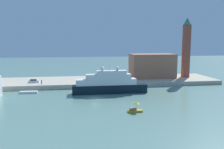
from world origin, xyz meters
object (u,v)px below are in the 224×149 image
(small_motorboat, at_px, (135,108))
(mooring_bollard, at_px, (106,82))
(harbor_building, at_px, (152,66))
(bell_tower, at_px, (186,46))
(large_yacht, at_px, (109,84))
(parked_car, at_px, (34,81))
(work_barge, at_px, (29,92))
(person_figure, at_px, (42,82))

(small_motorboat, distance_m, mooring_bollard, 34.04)
(harbor_building, distance_m, bell_tower, 18.06)
(large_yacht, relative_size, parked_car, 6.48)
(work_barge, height_order, parked_car, parked_car)
(harbor_building, bearing_deg, parked_car, -173.24)
(large_yacht, bearing_deg, harbor_building, 44.18)
(work_barge, bearing_deg, parked_car, 90.79)
(large_yacht, distance_m, harbor_building, 32.57)
(small_motorboat, relative_size, harbor_building, 0.19)
(person_figure, bearing_deg, harbor_building, 11.96)
(parked_car, bearing_deg, mooring_bollard, -12.05)
(harbor_building, bearing_deg, large_yacht, -135.82)
(bell_tower, bearing_deg, mooring_bollard, -164.31)
(small_motorboat, bearing_deg, harbor_building, 66.95)
(bell_tower, xyz_separation_m, parked_car, (-67.04, -4.76, -13.76))
(bell_tower, relative_size, person_figure, 15.97)
(mooring_bollard, bearing_deg, parked_car, 167.95)
(large_yacht, xyz_separation_m, mooring_bollard, (0.26, 10.37, -1.19))
(small_motorboat, distance_m, parked_car, 51.08)
(parked_car, relative_size, person_figure, 2.41)
(large_yacht, relative_size, bell_tower, 0.98)
(large_yacht, bearing_deg, parked_car, 149.76)
(small_motorboat, xyz_separation_m, work_barge, (-31.66, 27.57, -0.66))
(work_barge, distance_m, bell_tower, 70.79)
(bell_tower, distance_m, parked_car, 68.61)
(large_yacht, xyz_separation_m, parked_car, (-28.22, 16.45, -1.01))
(bell_tower, bearing_deg, large_yacht, -151.35)
(work_barge, xyz_separation_m, person_figure, (3.41, 8.33, 2.12))
(harbor_building, bearing_deg, mooring_bollard, -152.06)
(parked_car, xyz_separation_m, person_figure, (3.58, -4.04, 0.21))
(large_yacht, height_order, small_motorboat, large_yacht)
(bell_tower, bearing_deg, person_figure, -172.10)
(parked_car, xyz_separation_m, mooring_bollard, (28.47, -6.08, -0.19))
(harbor_building, xyz_separation_m, person_figure, (-47.84, -10.14, -4.60))
(bell_tower, bearing_deg, harbor_building, 175.12)
(large_yacht, distance_m, mooring_bollard, 10.45)
(small_motorboat, height_order, parked_car, parked_car)
(parked_car, bearing_deg, work_barge, -89.21)
(mooring_bollard, bearing_deg, work_barge, -167.47)
(large_yacht, xyz_separation_m, harbor_building, (23.20, 22.55, 3.80))
(mooring_bollard, bearing_deg, person_figure, 175.33)
(large_yacht, distance_m, person_figure, 27.59)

